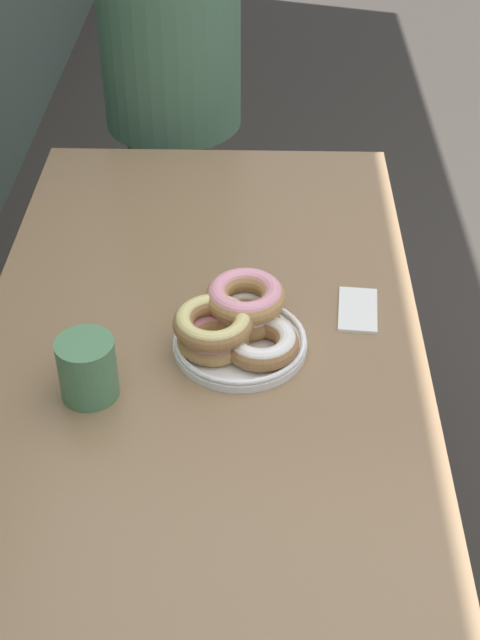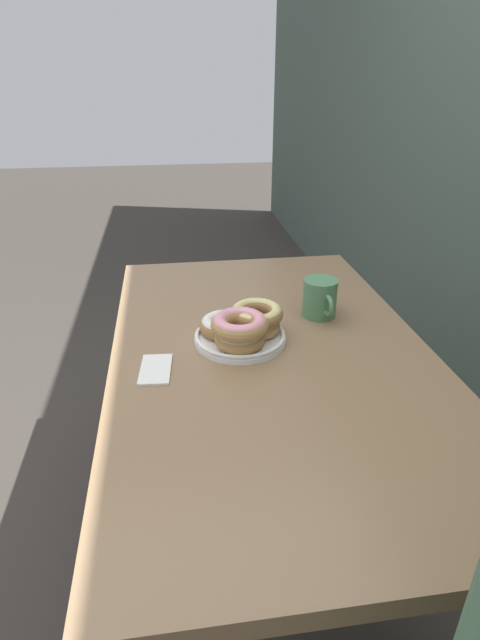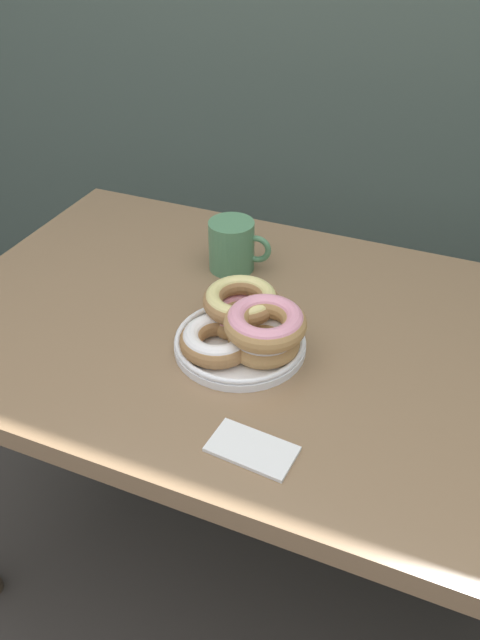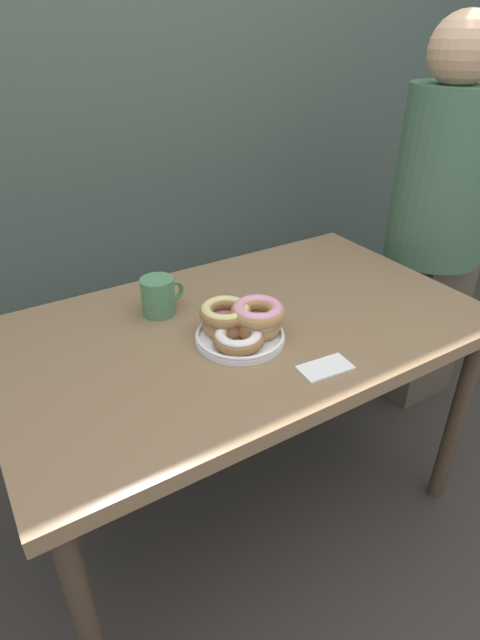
{
  "view_description": "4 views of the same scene",
  "coord_description": "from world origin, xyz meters",
  "px_view_note": "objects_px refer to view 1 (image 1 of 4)",
  "views": [
    {
      "loc": [
        -1.2,
        0.18,
        1.69
      ],
      "look_at": [
        -0.05,
        0.21,
        0.77
      ],
      "focal_mm": 50.0,
      "sensor_mm": 36.0,
      "label": 1
    },
    {
      "loc": [
        1.02,
        0.05,
        1.32
      ],
      "look_at": [
        -0.05,
        0.21,
        0.77
      ],
      "focal_mm": 28.0,
      "sensor_mm": 36.0,
      "label": 2
    },
    {
      "loc": [
        0.27,
        -0.56,
        1.39
      ],
      "look_at": [
        -0.05,
        0.21,
        0.77
      ],
      "focal_mm": 35.0,
      "sensor_mm": 36.0,
      "label": 3
    },
    {
      "loc": [
        -0.61,
        -0.69,
        1.4
      ],
      "look_at": [
        -0.05,
        0.21,
        0.77
      ],
      "focal_mm": 28.0,
      "sensor_mm": 36.0,
      "label": 4
    }
  ],
  "objects_px": {
    "dining_table": "(201,357)",
    "donut_plate": "(237,325)",
    "coffee_mug": "(87,367)",
    "napkin": "(360,310)",
    "person_figure": "(171,72)"
  },
  "relations": [
    {
      "from": "donut_plate",
      "to": "napkin",
      "type": "distance_m",
      "value": 0.24
    },
    {
      "from": "donut_plate",
      "to": "dining_table",
      "type": "bearing_deg",
      "value": 54.07
    },
    {
      "from": "coffee_mug",
      "to": "dining_table",
      "type": "bearing_deg",
      "value": -44.31
    },
    {
      "from": "dining_table",
      "to": "person_figure",
      "type": "xyz_separation_m",
      "value": [
        0.92,
        0.13,
        0.14
      ]
    },
    {
      "from": "dining_table",
      "to": "napkin",
      "type": "height_order",
      "value": "napkin"
    },
    {
      "from": "person_figure",
      "to": "dining_table",
      "type": "bearing_deg",
      "value": -172.19
    },
    {
      "from": "donut_plate",
      "to": "napkin",
      "type": "bearing_deg",
      "value": -65.57
    },
    {
      "from": "person_figure",
      "to": "napkin",
      "type": "height_order",
      "value": "person_figure"
    },
    {
      "from": "dining_table",
      "to": "donut_plate",
      "type": "bearing_deg",
      "value": -125.93
    },
    {
      "from": "donut_plate",
      "to": "coffee_mug",
      "type": "height_order",
      "value": "coffee_mug"
    },
    {
      "from": "dining_table",
      "to": "coffee_mug",
      "type": "bearing_deg",
      "value": 135.69
    },
    {
      "from": "donut_plate",
      "to": "napkin",
      "type": "height_order",
      "value": "donut_plate"
    },
    {
      "from": "person_figure",
      "to": "napkin",
      "type": "bearing_deg",
      "value": -154.77
    },
    {
      "from": "coffee_mug",
      "to": "person_figure",
      "type": "bearing_deg",
      "value": -2.07
    },
    {
      "from": "donut_plate",
      "to": "napkin",
      "type": "relative_size",
      "value": 1.97
    }
  ]
}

